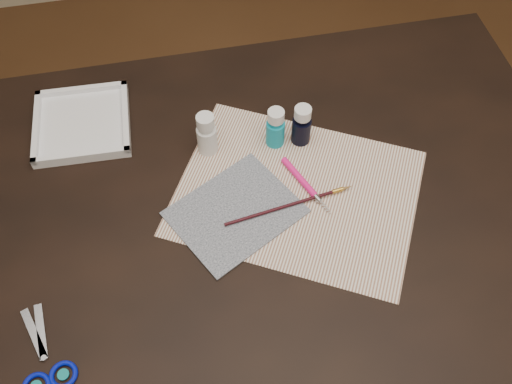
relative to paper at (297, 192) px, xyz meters
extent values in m
cube|color=#422614|center=(-0.08, -0.02, -0.76)|extent=(3.50, 3.50, 0.02)
cube|color=black|center=(-0.08, -0.02, -0.38)|extent=(1.30, 0.90, 0.75)
cube|color=white|center=(0.00, 0.00, 0.00)|extent=(0.57, 0.52, 0.00)
cube|color=black|center=(-0.13, -0.02, 0.00)|extent=(0.28, 0.27, 0.00)
cylinder|color=silver|center=(-0.15, 0.14, 0.05)|extent=(0.04, 0.04, 0.10)
cylinder|color=#1098B2|center=(-0.01, 0.13, 0.05)|extent=(0.05, 0.05, 0.09)
cylinder|color=black|center=(0.04, 0.13, 0.05)|extent=(0.04, 0.04, 0.10)
cube|color=white|center=(-0.40, 0.25, 0.01)|extent=(0.20, 0.20, 0.02)
camera|label=1|loc=(-0.20, -0.59, 0.92)|focal=40.00mm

